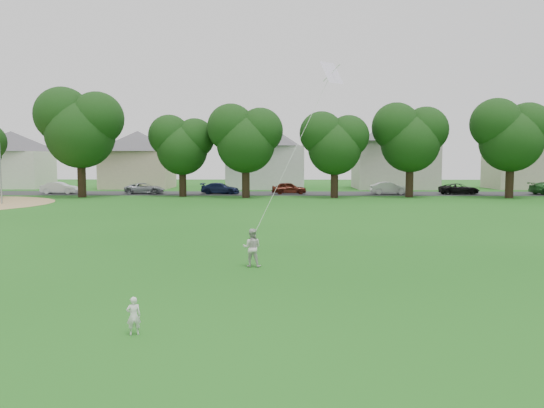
{
  "coord_description": "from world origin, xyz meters",
  "views": [
    {
      "loc": [
        2.1,
        -14.29,
        3.7
      ],
      "look_at": [
        1.78,
        2.0,
        2.3
      ],
      "focal_mm": 35.0,
      "sensor_mm": 36.0,
      "label": 1
    }
  ],
  "objects": [
    {
      "name": "parked_cars",
      "position": [
        2.81,
        41.0,
        0.61
      ],
      "size": [
        64.01,
        2.28,
        1.28
      ],
      "color": "black",
      "rests_on": "ground"
    },
    {
      "name": "older_boy",
      "position": [
        1.06,
        3.62,
        0.66
      ],
      "size": [
        0.69,
        0.57,
        1.32
      ],
      "primitive_type": "imported",
      "rotation": [
        0.0,
        0.0,
        3.03
      ],
      "color": "beige",
      "rests_on": "ground"
    },
    {
      "name": "tree_row",
      "position": [
        1.29,
        35.98,
        5.99
      ],
      "size": [
        79.54,
        7.87,
        10.76
      ],
      "color": "black",
      "rests_on": "ground"
    },
    {
      "name": "street",
      "position": [
        0.0,
        42.0,
        0.01
      ],
      "size": [
        90.0,
        7.0,
        0.01
      ],
      "primitive_type": "cube",
      "color": "#2D2D30",
      "rests_on": "ground"
    },
    {
      "name": "house_row",
      "position": [
        2.27,
        52.0,
        4.94
      ],
      "size": [
        76.14,
        13.87,
        10.59
      ],
      "color": "white",
      "rests_on": "ground"
    },
    {
      "name": "toddler",
      "position": [
        -1.01,
        -3.48,
        0.41
      ],
      "size": [
        0.34,
        0.28,
        0.82
      ],
      "primitive_type": "imported",
      "rotation": [
        0.0,
        0.0,
        3.46
      ],
      "color": "silver",
      "rests_on": "ground"
    },
    {
      "name": "ground",
      "position": [
        0.0,
        0.0,
        0.0
      ],
      "size": [
        160.0,
        160.0,
        0.0
      ],
      "primitive_type": "plane",
      "color": "#175112",
      "rests_on": "ground"
    },
    {
      "name": "kite",
      "position": [
        2.47,
        4.37,
        3.87
      ],
      "size": [
        1.93,
        1.26,
        6.65
      ],
      "color": "white",
      "rests_on": "ground"
    }
  ]
}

